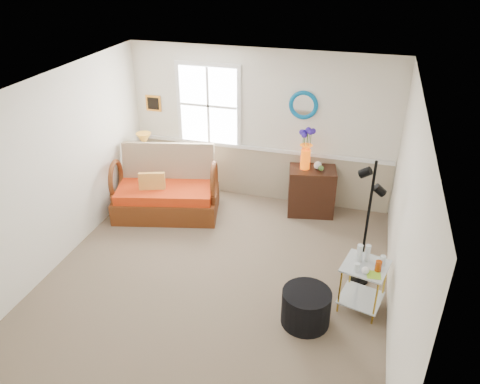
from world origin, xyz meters
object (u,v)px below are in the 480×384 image
(loveseat, at_px, (165,184))
(ottoman, at_px, (306,307))
(cabinet, at_px, (311,191))
(floor_lamp, at_px, (367,225))
(lamp_stand, at_px, (149,176))
(side_table, at_px, (362,286))

(loveseat, relative_size, ottoman, 2.87)
(cabinet, relative_size, floor_lamp, 0.45)
(cabinet, bearing_deg, ottoman, -93.47)
(lamp_stand, xyz_separation_m, side_table, (3.85, -2.05, -0.01))
(cabinet, xyz_separation_m, ottoman, (0.33, -2.59, -0.18))
(lamp_stand, distance_m, floor_lamp, 4.13)
(lamp_stand, bearing_deg, cabinet, 1.92)
(cabinet, bearing_deg, loveseat, -174.38)
(lamp_stand, height_order, cabinet, cabinet)
(lamp_stand, height_order, ottoman, lamp_stand)
(side_table, bearing_deg, ottoman, -144.14)
(cabinet, relative_size, side_table, 1.24)
(lamp_stand, xyz_separation_m, ottoman, (3.23, -2.49, -0.11))
(loveseat, xyz_separation_m, cabinet, (2.30, 0.67, -0.15))
(cabinet, relative_size, ottoman, 1.38)
(ottoman, bearing_deg, side_table, 35.86)
(cabinet, bearing_deg, lamp_stand, 171.22)
(lamp_stand, xyz_separation_m, cabinet, (2.90, 0.10, 0.07))
(loveseat, height_order, side_table, loveseat)
(lamp_stand, relative_size, cabinet, 0.83)
(cabinet, xyz_separation_m, side_table, (0.95, -2.15, -0.08))
(floor_lamp, xyz_separation_m, ottoman, (-0.58, -0.99, -0.66))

